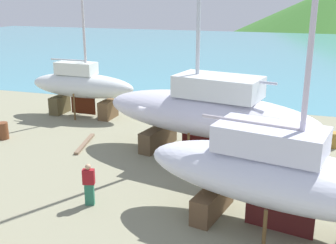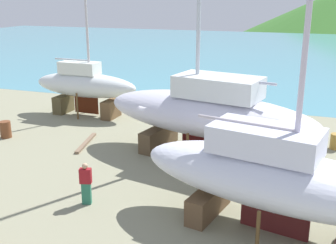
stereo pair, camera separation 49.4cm
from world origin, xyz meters
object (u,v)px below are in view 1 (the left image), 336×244
object	(u,v)px
barrel_tipped_right	(334,140)
sailboat_mid_port	(281,175)
sailboat_far_slipway	(82,85)
worker	(89,184)
barrel_rust_far	(3,131)
sailboat_small_center	(208,112)

from	to	relation	value
barrel_tipped_right	sailboat_mid_port	bearing A→B (deg)	-103.88
sailboat_far_slipway	sailboat_mid_port	xyz separation A→B (m)	(13.12, -10.54, 0.00)
sailboat_far_slipway	barrel_tipped_right	world-z (taller)	sailboat_far_slipway
sailboat_far_slipway	worker	distance (m)	12.57
sailboat_mid_port	barrel_rust_far	size ratio (longest dim) A/B	18.28
worker	barrel_tipped_right	bearing A→B (deg)	-61.04
sailboat_small_center	worker	xyz separation A→B (m)	(-3.12, -6.17, -1.40)
worker	barrel_tipped_right	world-z (taller)	worker
barrel_rust_far	sailboat_far_slipway	bearing A→B (deg)	70.88
barrel_tipped_right	sailboat_small_center	bearing A→B (deg)	-151.25
sailboat_mid_port	worker	size ratio (longest dim) A/B	10.27
sailboat_mid_port	barrel_rust_far	bearing A→B (deg)	173.30
sailboat_mid_port	barrel_tipped_right	xyz separation A→B (m)	(2.27, 9.18, -1.63)
sailboat_far_slipway	sailboat_mid_port	size ratio (longest dim) A/B	0.75
sailboat_mid_port	worker	xyz separation A→B (m)	(-6.87, -0.30, -1.17)
sailboat_small_center	barrel_rust_far	bearing A→B (deg)	15.76
sailboat_small_center	barrel_tipped_right	xyz separation A→B (m)	(6.02, 3.30, -1.86)
worker	barrel_tipped_right	distance (m)	13.18
sailboat_far_slipway	barrel_tipped_right	distance (m)	15.54
sailboat_far_slipway	sailboat_mid_port	distance (m)	16.83
sailboat_far_slipway	worker	bearing A→B (deg)	-58.16
worker	barrel_tipped_right	xyz separation A→B (m)	(9.14, 9.48, -0.46)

